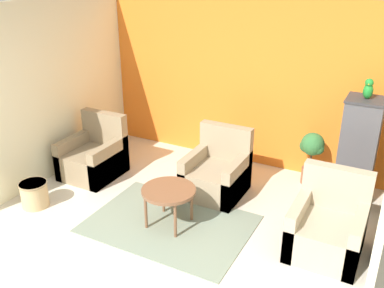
{
  "coord_description": "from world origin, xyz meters",
  "views": [
    {
      "loc": [
        2.26,
        -2.69,
        3.0
      ],
      "look_at": [
        0.0,
        1.61,
        0.88
      ],
      "focal_mm": 40.0,
      "sensor_mm": 36.0,
      "label": 1
    }
  ],
  "objects": [
    {
      "name": "armchair_left",
      "position": [
        -1.71,
        1.73,
        0.28
      ],
      "size": [
        0.75,
        0.81,
        0.9
      ],
      "color": "#8E7A5B",
      "rests_on": "ground_plane"
    },
    {
      "name": "wicker_basket",
      "position": [
        -1.82,
        0.65,
        0.18
      ],
      "size": [
        0.36,
        0.36,
        0.34
      ],
      "color": "tan",
      "rests_on": "ground_plane"
    },
    {
      "name": "area_rug",
      "position": [
        -0.04,
        1.1,
        0.01
      ],
      "size": [
        1.95,
        1.38,
        0.01
      ],
      "color": "gray",
      "rests_on": "ground_plane"
    },
    {
      "name": "wall_left",
      "position": [
        -2.27,
        1.61,
        1.26
      ],
      "size": [
        0.06,
        3.23,
        2.53
      ],
      "color": "beige",
      "rests_on": "ground_plane"
    },
    {
      "name": "armchair_middle",
      "position": [
        0.14,
        2.08,
        0.28
      ],
      "size": [
        0.75,
        0.81,
        0.9
      ],
      "color": "#9E896B",
      "rests_on": "ground_plane"
    },
    {
      "name": "potted_plant",
      "position": [
        1.21,
        2.94,
        0.5
      ],
      "size": [
        0.36,
        0.32,
        0.78
      ],
      "color": "brown",
      "rests_on": "ground_plane"
    },
    {
      "name": "coffee_table",
      "position": [
        -0.04,
        1.1,
        0.44
      ],
      "size": [
        0.65,
        0.65,
        0.49
      ],
      "color": "brown",
      "rests_on": "ground_plane"
    },
    {
      "name": "wall_back_accent",
      "position": [
        0.0,
        3.26,
        1.26
      ],
      "size": [
        4.6,
        0.06,
        2.53
      ],
      "color": "orange",
      "rests_on": "ground_plane"
    },
    {
      "name": "birdcage",
      "position": [
        1.82,
        2.76,
        0.7
      ],
      "size": [
        0.5,
        0.5,
        1.42
      ],
      "color": "#353539",
      "rests_on": "ground_plane"
    },
    {
      "name": "armchair_right",
      "position": [
        1.75,
        1.47,
        0.28
      ],
      "size": [
        0.75,
        0.81,
        0.9
      ],
      "color": "tan",
      "rests_on": "ground_plane"
    },
    {
      "name": "ground_plane",
      "position": [
        0.0,
        0.0,
        0.0
      ],
      "size": [
        20.0,
        20.0,
        0.0
      ],
      "primitive_type": "plane",
      "color": "beige",
      "rests_on": "ground"
    },
    {
      "name": "parrot",
      "position": [
        1.82,
        2.76,
        1.54
      ],
      "size": [
        0.12,
        0.22,
        0.26
      ],
      "color": "#1E842D",
      "rests_on": "birdcage"
    }
  ]
}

